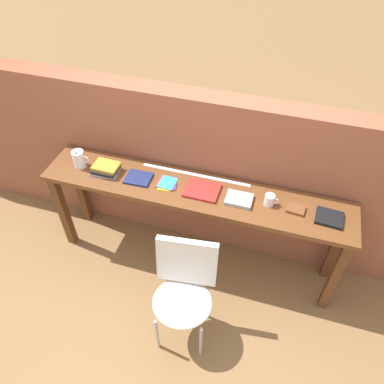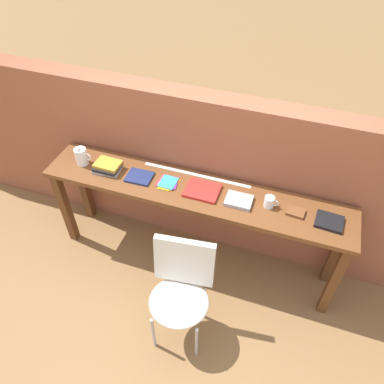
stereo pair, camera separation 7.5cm
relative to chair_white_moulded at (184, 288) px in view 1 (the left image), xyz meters
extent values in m
plane|color=olive|center=(-0.12, 0.36, -0.53)|extent=(40.00, 40.00, 0.00)
cube|color=#935138|center=(-0.12, 1.00, 0.23)|extent=(6.00, 0.20, 1.52)
cube|color=brown|center=(-0.12, 0.66, 0.33)|extent=(2.50, 0.44, 0.04)
cube|color=#5B341A|center=(-1.31, 0.50, -0.11)|extent=(0.07, 0.07, 0.84)
cube|color=#5B341A|center=(1.07, 0.50, -0.11)|extent=(0.07, 0.07, 0.84)
cube|color=#5B341A|center=(-1.31, 0.82, -0.11)|extent=(0.07, 0.07, 0.84)
cube|color=#5B341A|center=(1.07, 0.82, -0.11)|extent=(0.07, 0.07, 0.84)
ellipsoid|color=silver|center=(0.01, -0.07, -0.08)|extent=(0.49, 0.47, 0.08)
cube|color=silver|center=(-0.01, 0.12, 0.16)|extent=(0.45, 0.16, 0.40)
cylinder|color=#B2B2B7|center=(-0.14, -0.24, -0.32)|extent=(0.02, 0.02, 0.41)
cylinder|color=#B2B2B7|center=(0.19, -0.20, -0.32)|extent=(0.02, 0.02, 0.41)
cylinder|color=#B2B2B7|center=(-0.17, 0.07, -0.32)|extent=(0.02, 0.02, 0.41)
cylinder|color=#B2B2B7|center=(0.15, 0.11, -0.32)|extent=(0.02, 0.02, 0.41)
cylinder|color=white|center=(-1.12, 0.66, 0.43)|extent=(0.10, 0.10, 0.15)
cone|color=white|center=(-1.12, 0.63, 0.52)|extent=(0.04, 0.03, 0.04)
torus|color=white|center=(-1.06, 0.66, 0.44)|extent=(0.07, 0.01, 0.07)
cube|color=#9E9EA3|center=(-0.88, 0.64, 0.37)|extent=(0.23, 0.17, 0.03)
cube|color=black|center=(-0.87, 0.64, 0.39)|extent=(0.21, 0.17, 0.02)
cube|color=gold|center=(-0.87, 0.65, 0.41)|extent=(0.21, 0.16, 0.03)
cube|color=navy|center=(-0.59, 0.65, 0.36)|extent=(0.21, 0.18, 0.02)
cube|color=orange|center=(-0.33, 0.67, 0.35)|extent=(0.15, 0.17, 0.00)
cube|color=yellow|center=(-0.36, 0.65, 0.36)|extent=(0.11, 0.15, 0.00)
cube|color=purple|center=(-0.33, 0.67, 0.36)|extent=(0.13, 0.16, 0.00)
cube|color=#E5334C|center=(-0.36, 0.66, 0.36)|extent=(0.14, 0.15, 0.00)
cube|color=#3399D8|center=(-0.34, 0.66, 0.37)|extent=(0.14, 0.15, 0.00)
cube|color=red|center=(-0.06, 0.66, 0.36)|extent=(0.27, 0.22, 0.02)
cube|color=#9E9EA3|center=(0.24, 0.64, 0.37)|extent=(0.20, 0.16, 0.03)
cylinder|color=white|center=(0.46, 0.67, 0.40)|extent=(0.08, 0.08, 0.09)
torus|color=white|center=(0.51, 0.67, 0.40)|extent=(0.06, 0.01, 0.06)
cube|color=brown|center=(0.66, 0.66, 0.37)|extent=(0.14, 0.11, 0.02)
cube|color=black|center=(0.90, 0.65, 0.37)|extent=(0.20, 0.18, 0.03)
cube|color=silver|center=(-0.16, 0.83, 0.35)|extent=(0.91, 0.03, 0.00)
camera|label=1|loc=(0.48, -1.37, 2.39)|focal=35.00mm
camera|label=2|loc=(0.55, -1.35, 2.39)|focal=35.00mm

